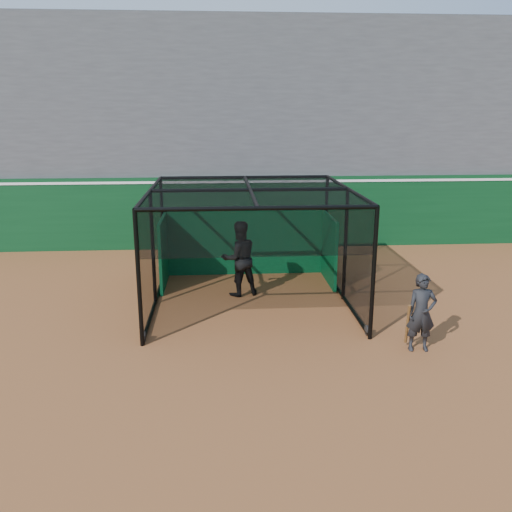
{
  "coord_description": "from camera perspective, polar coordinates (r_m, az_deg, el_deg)",
  "views": [
    {
      "loc": [
        -0.46,
        -10.31,
        4.74
      ],
      "look_at": [
        0.42,
        2.0,
        1.4
      ],
      "focal_mm": 38.0,
      "sensor_mm": 36.0,
      "label": 1
    }
  ],
  "objects": [
    {
      "name": "ground",
      "position": [
        11.36,
        -1.41,
        -9.53
      ],
      "size": [
        120.0,
        120.0,
        0.0
      ],
      "primitive_type": "plane",
      "color": "brown",
      "rests_on": "ground"
    },
    {
      "name": "batter",
      "position": [
        14.11,
        -1.77,
        -0.26
      ],
      "size": [
        1.14,
        0.99,
        1.98
      ],
      "primitive_type": "imported",
      "rotation": [
        0.0,
        0.0,
        3.43
      ],
      "color": "black",
      "rests_on": "ground"
    },
    {
      "name": "on_deck_player",
      "position": [
        11.4,
        17.01,
        -5.76
      ],
      "size": [
        0.63,
        0.44,
        1.61
      ],
      "color": "black",
      "rests_on": "ground"
    },
    {
      "name": "grandstand",
      "position": [
        22.59,
        -3.0,
        14.47
      ],
      "size": [
        50.0,
        7.85,
        8.95
      ],
      "color": "#4C4C4F",
      "rests_on": "ground"
    },
    {
      "name": "outfield_wall",
      "position": [
        19.13,
        -2.64,
        4.74
      ],
      "size": [
        50.0,
        0.5,
        2.5
      ],
      "color": "#0A3919",
      "rests_on": "ground"
    },
    {
      "name": "batting_cage",
      "position": [
        13.51,
        -0.61,
        0.96
      ],
      "size": [
        4.91,
        5.16,
        2.86
      ],
      "color": "black",
      "rests_on": "ground"
    }
  ]
}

